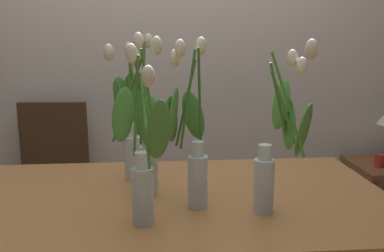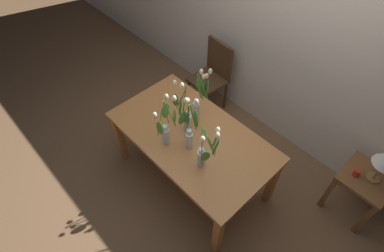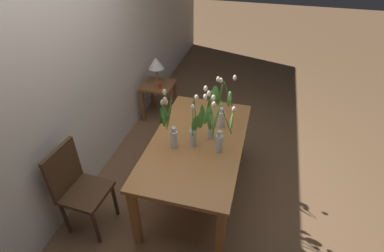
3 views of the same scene
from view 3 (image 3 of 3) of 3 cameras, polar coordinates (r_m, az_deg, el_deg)
The scene contains 12 objects.
ground_plane at distance 3.46m, azimuth 0.90°, elevation -12.47°, with size 18.00×18.00×0.00m, color brown.
room_wall_rear at distance 3.14m, azimuth -22.37°, elevation 9.91°, with size 9.00×0.10×2.70m, color silver.
dining_table at distance 3.01m, azimuth 1.01°, elevation -4.21°, with size 1.60×0.90×0.74m.
tulip_vase_0 at distance 2.86m, azimuth 3.24°, elevation 0.88°, with size 0.17×0.16×0.57m.
tulip_vase_1 at distance 3.08m, azimuth 5.60°, elevation 3.43°, with size 0.19×0.24×0.56m.
tulip_vase_2 at distance 2.72m, azimuth 5.18°, elevation -1.31°, with size 0.20×0.25×0.57m.
tulip_vase_3 at distance 2.76m, azimuth 0.46°, elevation -1.02°, with size 0.18×0.14×0.58m.
tulip_vase_4 at distance 2.76m, azimuth -4.41°, elevation -0.06°, with size 0.18×0.17×0.58m.
dining_chair at distance 3.01m, azimuth -21.22°, elevation -10.53°, with size 0.42×0.42×0.93m.
side_table at distance 4.45m, azimuth -6.42°, elevation 6.63°, with size 0.44×0.44×0.55m.
table_lamp at distance 4.30m, azimuth -6.92°, elevation 11.79°, with size 0.22×0.22×0.40m.
pillar_candle at distance 4.28m, azimuth -6.26°, elevation 7.73°, with size 0.06×0.06×0.07m, color #B72D23.
Camera 3 is at (-2.24, -0.55, 2.58)m, focal length 27.79 mm.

